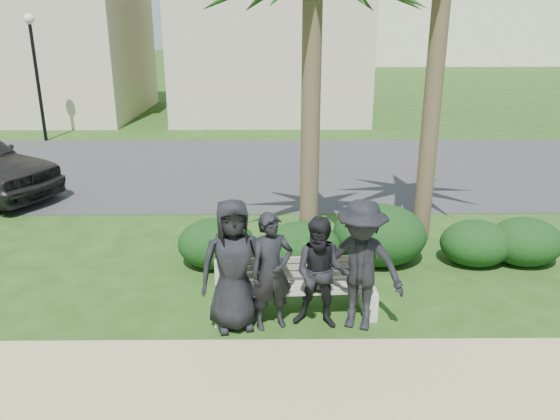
{
  "coord_description": "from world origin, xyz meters",
  "views": [
    {
      "loc": [
        -0.82,
        -7.3,
        4.0
      ],
      "look_at": [
        -0.74,
        1.0,
        1.14
      ],
      "focal_mm": 35.0,
      "sensor_mm": 36.0,
      "label": 1
    }
  ],
  "objects_px": {
    "street_lamp": "(34,55)",
    "man_c": "(321,274)",
    "park_bench": "(295,292)",
    "man_d": "(360,266)",
    "man_b": "(271,272)",
    "man_a": "(233,265)"
  },
  "relations": [
    {
      "from": "park_bench",
      "to": "man_d",
      "type": "distance_m",
      "value": 1.07
    },
    {
      "from": "man_d",
      "to": "man_b",
      "type": "bearing_deg",
      "value": -160.73
    },
    {
      "from": "street_lamp",
      "to": "man_b",
      "type": "xyz_separation_m",
      "value": [
        8.13,
        -12.64,
        -2.12
      ]
    },
    {
      "from": "street_lamp",
      "to": "man_d",
      "type": "height_order",
      "value": "street_lamp"
    },
    {
      "from": "park_bench",
      "to": "man_a",
      "type": "xyz_separation_m",
      "value": [
        -0.85,
        -0.3,
        0.56
      ]
    },
    {
      "from": "man_c",
      "to": "man_d",
      "type": "height_order",
      "value": "man_d"
    },
    {
      "from": "street_lamp",
      "to": "park_bench",
      "type": "distance_m",
      "value": 15.18
    },
    {
      "from": "man_c",
      "to": "park_bench",
      "type": "bearing_deg",
      "value": 151.38
    },
    {
      "from": "man_a",
      "to": "man_b",
      "type": "relative_size",
      "value": 1.11
    },
    {
      "from": "man_c",
      "to": "man_a",
      "type": "bearing_deg",
      "value": -167.22
    },
    {
      "from": "street_lamp",
      "to": "park_bench",
      "type": "xyz_separation_m",
      "value": [
        8.46,
        -12.33,
        -2.58
      ]
    },
    {
      "from": "street_lamp",
      "to": "man_c",
      "type": "height_order",
      "value": "street_lamp"
    },
    {
      "from": "man_d",
      "to": "man_c",
      "type": "bearing_deg",
      "value": -162.53
    },
    {
      "from": "street_lamp",
      "to": "man_c",
      "type": "relative_size",
      "value": 2.71
    },
    {
      "from": "street_lamp",
      "to": "man_c",
      "type": "distance_m",
      "value": 15.54
    },
    {
      "from": "park_bench",
      "to": "man_b",
      "type": "height_order",
      "value": "man_b"
    },
    {
      "from": "park_bench",
      "to": "man_d",
      "type": "xyz_separation_m",
      "value": [
        0.86,
        -0.32,
        0.56
      ]
    },
    {
      "from": "street_lamp",
      "to": "man_a",
      "type": "relative_size",
      "value": 2.33
    },
    {
      "from": "man_b",
      "to": "man_c",
      "type": "height_order",
      "value": "man_b"
    },
    {
      "from": "street_lamp",
      "to": "man_a",
      "type": "height_order",
      "value": "street_lamp"
    },
    {
      "from": "man_a",
      "to": "man_c",
      "type": "distance_m",
      "value": 1.19
    },
    {
      "from": "street_lamp",
      "to": "man_c",
      "type": "xyz_separation_m",
      "value": [
        8.8,
        -12.63,
        -2.15
      ]
    }
  ]
}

